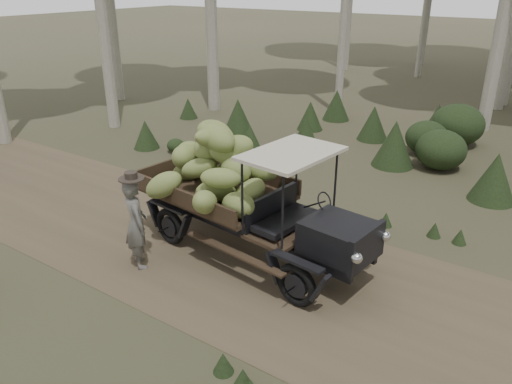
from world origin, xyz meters
TOP-DOWN VIEW (x-y plane):
  - ground at (0.00, 0.00)m, footprint 120.00×120.00m
  - dirt_track at (0.00, 0.00)m, footprint 70.00×4.00m
  - banana_truck at (-2.42, 0.41)m, footprint 4.87×2.48m
  - farmer at (-3.32, -1.07)m, footprint 0.69×0.62m
  - undergrowth at (-0.24, 1.72)m, footprint 21.34×24.32m

SIDE VIEW (x-z plane):
  - ground at x=0.00m, z-range 0.00..0.00m
  - dirt_track at x=0.00m, z-range 0.00..0.01m
  - undergrowth at x=-0.24m, z-range -0.15..1.22m
  - farmer at x=-3.32m, z-range -0.05..1.68m
  - banana_truck at x=-2.42m, z-range 0.18..2.54m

